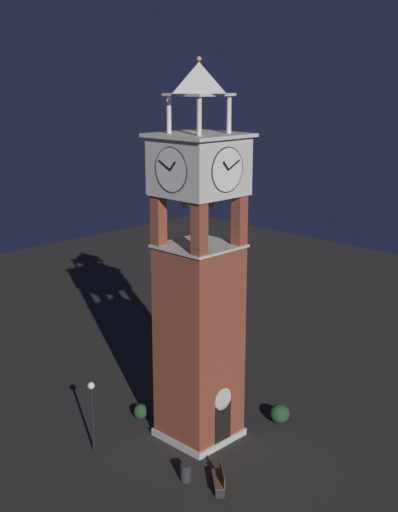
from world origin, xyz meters
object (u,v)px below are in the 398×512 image
(lamp_post, at_px, (92,403))
(trash_bin, at_px, (186,473))
(clock_tower, at_px, (199,291))
(park_bench, at_px, (220,478))

(lamp_post, distance_m, trash_bin, 5.60)
(clock_tower, xyz_separation_m, lamp_post, (-4.66, 2.58, -5.14))
(clock_tower, bearing_deg, trash_bin, -143.79)
(park_bench, relative_size, lamp_post, 0.41)
(clock_tower, distance_m, trash_bin, 8.34)
(trash_bin, bearing_deg, clock_tower, 36.21)
(lamp_post, bearing_deg, clock_tower, -28.97)
(clock_tower, distance_m, lamp_post, 7.41)
(lamp_post, bearing_deg, trash_bin, -74.58)
(clock_tower, xyz_separation_m, trash_bin, (-3.29, -2.41, -7.28))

